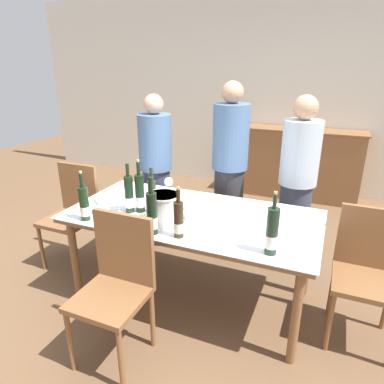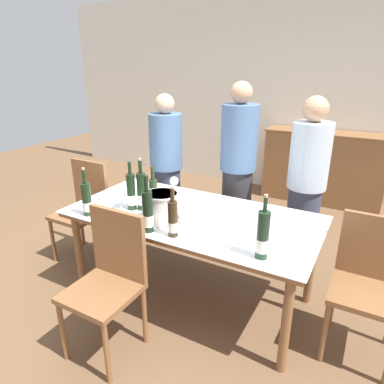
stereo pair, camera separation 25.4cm
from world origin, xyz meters
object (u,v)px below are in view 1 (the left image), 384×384
Objects in this scene: wine_bottle_4 at (140,194)px; chair_left_end at (74,208)px; sideboard_cabinet at (302,164)px; person_host at (156,173)px; wine_bottle_1 at (179,220)px; wine_glass_2 at (169,182)px; ice_bucket at (163,208)px; wine_bottle_2 at (129,195)px; chair_right_end at (367,266)px; wine_glass_3 at (118,200)px; wine_bottle_0 at (152,214)px; chair_near_front at (117,279)px; person_guest_left at (229,174)px; wine_bottle_3 at (152,197)px; person_guest_right at (297,186)px; wine_bottle_5 at (272,233)px; wine_glass_1 at (100,201)px; dining_table at (192,222)px; wine_glass_4 at (186,217)px; wine_bottle_6 at (84,204)px; wine_glass_0 at (189,210)px.

wine_bottle_4 is 0.94m from chair_left_end.
sideboard_cabinet is 3.18m from chair_left_end.
wine_bottle_4 is at bearing -69.14° from person_host.
wine_glass_2 is at bearing 121.36° from wine_bottle_1.
ice_bucket is 0.34m from wine_bottle_2.
wine_bottle_1 reaches higher than chair_right_end.
person_host reaches higher than wine_glass_3.
wine_bottle_1 is at bearing -23.07° from wine_bottle_2.
wine_glass_2 is 1.65m from chair_right_end.
chair_near_front is at bearing -106.84° from wine_bottle_0.
wine_bottle_1 is 0.91× the size of wine_bottle_2.
person_host is 0.92× the size of person_guest_left.
wine_glass_3 is at bearing -156.21° from wine_bottle_4.
chair_left_end reaches higher than wine_glass_3.
wine_bottle_0 is 0.35m from wine_bottle_3.
person_guest_right reaches higher than chair_right_end.
ice_bucket is at bearing -66.94° from wine_glass_2.
sideboard_cabinet is 1.67× the size of chair_left_end.
wine_glass_3 is 0.14× the size of chair_left_end.
wine_bottle_4 is 1.04× the size of wine_bottle_5.
chair_near_front is 0.62× the size of person_host.
wine_glass_3 is (-1.20, 0.17, -0.04)m from wine_bottle_5.
wine_glass_1 is 0.09× the size of person_guest_right.
ice_bucket is 1.62× the size of wine_glass_1.
dining_table is 0.45m from wine_bottle_4.
chair_left_end reaches higher than chair_right_end.
wine_bottle_2 is at bearing -162.38° from dining_table.
chair_near_front is (-0.22, -0.70, -0.13)m from dining_table.
sideboard_cabinet is 10.94× the size of wine_glass_4.
ice_bucket is 0.58× the size of wine_bottle_4.
chair_left_end is (-0.86, 0.20, -0.34)m from wine_bottle_4.
chair_near_front reaches higher than wine_glass_2.
ice_bucket reaches higher than wine_glass_1.
wine_bottle_2 reaches higher than chair_left_end.
wine_bottle_1 is 0.74m from wine_bottle_6.
wine_glass_4 is 1.24m from person_guest_right.
wine_bottle_5 is at bearing 2.08° from wine_bottle_6.
wine_glass_2 is at bearing 113.06° from ice_bucket.
wine_bottle_0 is at bearing -125.34° from wine_glass_0.
wine_bottle_6 is (-0.29, -0.29, -0.02)m from wine_bottle_4.
wine_glass_0 is 0.15× the size of chair_near_front.
ice_bucket reaches higher than wine_glass_2.
wine_glass_2 is 0.16× the size of chair_left_end.
wine_bottle_1 is at bearing -117.13° from person_guest_right.
wine_bottle_3 is at bearing -163.84° from dining_table.
person_guest_right is (0.63, 0.99, -0.05)m from wine_glass_0.
wine_glass_4 is at bearing -53.80° from wine_glass_2.
chair_near_front is (-0.09, -0.48, -0.31)m from ice_bucket.
ice_bucket is at bearing -23.25° from wine_bottle_4.
person_host is at bearing 91.38° from wine_bottle_6.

